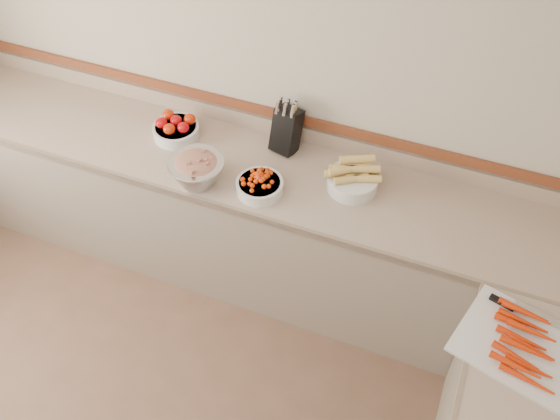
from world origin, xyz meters
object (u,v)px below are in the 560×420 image
at_px(knife_block, 286,129).
at_px(cherry_tomato_bowl, 260,184).
at_px(tomato_bowl, 176,128).
at_px(rhubarb_bowl, 197,169).
at_px(cutting_board, 523,344).
at_px(corn_bowl, 353,178).

relative_size(knife_block, cherry_tomato_bowl, 1.33).
height_order(tomato_bowl, rhubarb_bowl, rhubarb_bowl).
distance_m(cherry_tomato_bowl, rhubarb_bowl, 0.34).
bearing_deg(cherry_tomato_bowl, knife_block, 89.38).
height_order(tomato_bowl, cutting_board, tomato_bowl).
xyz_separation_m(cherry_tomato_bowl, cutting_board, (1.40, -0.45, -0.03)).
bearing_deg(tomato_bowl, cutting_board, -18.79).
distance_m(tomato_bowl, rhubarb_bowl, 0.41).
height_order(tomato_bowl, corn_bowl, corn_bowl).
relative_size(cherry_tomato_bowl, cutting_board, 0.41).
height_order(tomato_bowl, cherry_tomato_bowl, cherry_tomato_bowl).
xyz_separation_m(corn_bowl, rhubarb_bowl, (-0.78, -0.26, 0.02)).
xyz_separation_m(rhubarb_bowl, cutting_board, (1.74, -0.39, -0.07)).
xyz_separation_m(corn_bowl, cutting_board, (0.96, -0.66, -0.05)).
distance_m(tomato_bowl, cutting_board, 2.14).
xyz_separation_m(knife_block, tomato_bowl, (-0.62, -0.14, -0.08)).
xyz_separation_m(cherry_tomato_bowl, corn_bowl, (0.44, 0.21, 0.02)).
relative_size(knife_block, tomato_bowl, 1.25).
xyz_separation_m(tomato_bowl, corn_bowl, (1.06, -0.03, 0.01)).
xyz_separation_m(knife_block, cherry_tomato_bowl, (-0.00, -0.37, -0.09)).
xyz_separation_m(knife_block, rhubarb_bowl, (-0.34, -0.43, -0.05)).
distance_m(rhubarb_bowl, cutting_board, 1.78).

